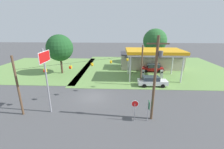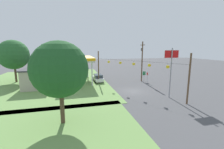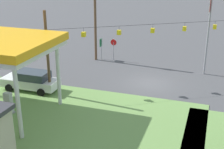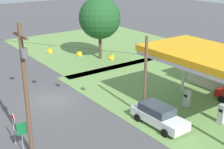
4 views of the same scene
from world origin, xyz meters
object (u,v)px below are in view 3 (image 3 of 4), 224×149
Objects in this scene: stop_sign_roadside at (114,45)px; stop_sign_overhead at (209,18)px; car_at_pumps_front at (31,80)px; utility_pole_main at (95,14)px; fuel_pump_near at (9,104)px; route_sign at (101,45)px.

stop_sign_roadside is 0.32× the size of stop_sign_overhead.
utility_pole_main is (-2.08, -10.07, 4.28)m from car_at_pumps_front.
car_at_pumps_front is 11.14m from utility_pole_main.
stop_sign_overhead is at bearing -134.16° from fuel_pump_near.
stop_sign_overhead is at bearing -7.90° from stop_sign_roadside.
car_at_pumps_front is 0.66× the size of stop_sign_overhead.
utility_pole_main is at bearing 37.39° from route_sign.
car_at_pumps_front is at bearing 75.98° from route_sign.
route_sign is (-2.62, -10.48, 0.81)m from car_at_pumps_front.
stop_sign_roadside is at bearing -177.84° from route_sign.
route_sign is at bearing -142.61° from utility_pole_main.
stop_sign_roadside reaches higher than car_at_pumps_front.
route_sign reaches higher than fuel_pump_near.
stop_sign_overhead is at bearing 173.39° from route_sign.
route_sign is at bearing -96.52° from fuel_pump_near.
stop_sign_overhead reaches higher than fuel_pump_near.
stop_sign_roadside is (-4.11, -10.53, 0.91)m from car_at_pumps_front.
route_sign is (1.50, 0.06, -0.10)m from stop_sign_roadside.
utility_pole_main is at bearing -167.12° from stop_sign_roadside.
utility_pole_main reaches higher than route_sign.
stop_sign_roadside is at bearing -7.90° from stop_sign_overhead.
route_sign is at bearing -6.61° from stop_sign_overhead.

